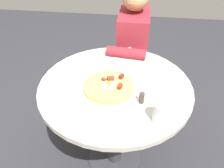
# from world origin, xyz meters

# --- Properties ---
(ground_plane) EXTENTS (6.00, 6.00, 0.00)m
(ground_plane) POSITION_xyz_m (0.00, 0.00, 0.00)
(ground_plane) COLOR #2D2D33
(dining_table) EXTENTS (0.87, 0.87, 0.73)m
(dining_table) POSITION_xyz_m (0.00, 0.00, 0.55)
(dining_table) COLOR beige
(dining_table) RESTS_ON ground_plane
(person_seated) EXTENTS (0.52, 0.31, 1.14)m
(person_seated) POSITION_xyz_m (-0.58, 0.07, 0.51)
(person_seated) COLOR #2D2D33
(person_seated) RESTS_ON ground_plane
(pizza_plate) EXTENTS (0.32, 0.32, 0.01)m
(pizza_plate) POSITION_xyz_m (0.06, -0.03, 0.73)
(pizza_plate) COLOR silver
(pizza_plate) RESTS_ON dining_table
(breakfast_pizza) EXTENTS (0.28, 0.28, 0.05)m
(breakfast_pizza) POSITION_xyz_m (0.05, -0.03, 0.75)
(breakfast_pizza) COLOR #DFB45A
(breakfast_pizza) RESTS_ON pizza_plate
(bread_plate) EXTENTS (0.19, 0.19, 0.01)m
(bread_plate) POSITION_xyz_m (-0.17, -0.19, 0.73)
(bread_plate) COLOR white
(bread_plate) RESTS_ON dining_table
(napkin) EXTENTS (0.21, 0.22, 0.00)m
(napkin) POSITION_xyz_m (0.06, -0.29, 0.73)
(napkin) COLOR white
(napkin) RESTS_ON dining_table
(fork) EXTENTS (0.11, 0.16, 0.00)m
(fork) POSITION_xyz_m (0.08, -0.28, 0.73)
(fork) COLOR silver
(fork) RESTS_ON napkin
(knife) EXTENTS (0.11, 0.16, 0.00)m
(knife) POSITION_xyz_m (0.05, -0.30, 0.73)
(knife) COLOR silver
(knife) RESTS_ON napkin
(water_glass) EXTENTS (0.07, 0.07, 0.11)m
(water_glass) POSITION_xyz_m (0.25, 0.24, 0.78)
(water_glass) COLOR silver
(water_glass) RESTS_ON dining_table
(salt_shaker) EXTENTS (0.03, 0.03, 0.06)m
(salt_shaker) POSITION_xyz_m (-0.32, 0.05, 0.75)
(salt_shaker) COLOR white
(salt_shaker) RESTS_ON dining_table
(pepper_shaker) EXTENTS (0.03, 0.03, 0.06)m
(pepper_shaker) POSITION_xyz_m (0.13, 0.15, 0.76)
(pepper_shaker) COLOR #3F3833
(pepper_shaker) RESTS_ON dining_table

